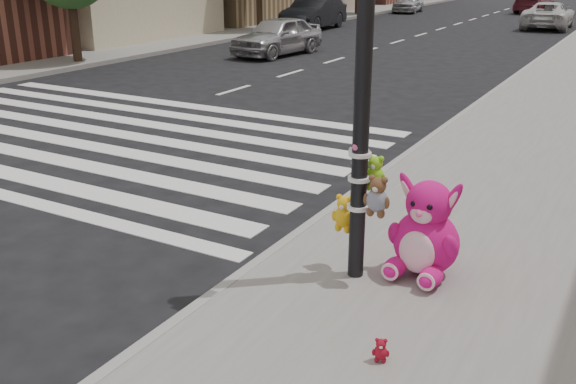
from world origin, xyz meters
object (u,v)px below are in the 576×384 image
Objects in this scene: car_silver_far at (277,36)px; car_white_near at (549,15)px; red_teddy at (381,350)px; signal_pole at (363,120)px; pink_bunny at (425,235)px; car_dark_far at (314,13)px.

car_white_near is (6.82, 14.49, -0.04)m from car_silver_far.
red_teddy is 18.72m from car_silver_far.
signal_pole is 1.38m from pink_bunny.
pink_bunny is at bearing 77.12° from red_teddy.
car_dark_far is (-13.00, 22.50, 0.19)m from pink_bunny.
red_teddy is 0.05× the size of car_silver_far.
car_white_near reaches higher than pink_bunny.
pink_bunny is 25.99m from car_dark_far.
pink_bunny reaches higher than red_teddy.
signal_pole is 0.87× the size of car_white_near.
signal_pole is at bearing -50.93° from car_silver_far.
car_white_near is at bearing 95.17° from signal_pole.
car_white_near is at bearing 76.62° from red_teddy.
signal_pole is 18.68× the size of red_teddy.
car_dark_far is at bearing 115.10° from car_silver_far.
pink_bunny is 4.98× the size of red_teddy.
signal_pole reaches higher than pink_bunny.
pink_bunny is at bearing 31.00° from signal_pole.
car_silver_far is (-10.02, 14.01, 0.10)m from pink_bunny.
signal_pole reaches higher than car_white_near.
signal_pole is at bearing -65.00° from car_dark_far.
car_silver_far reaches higher than red_teddy.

